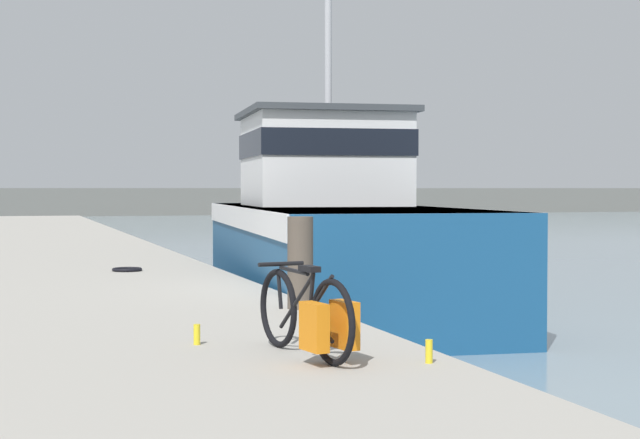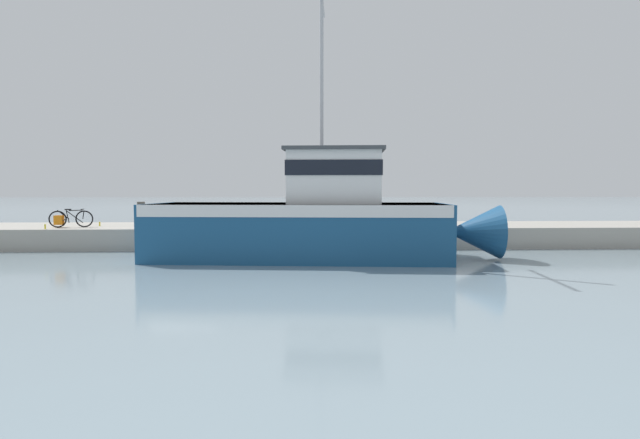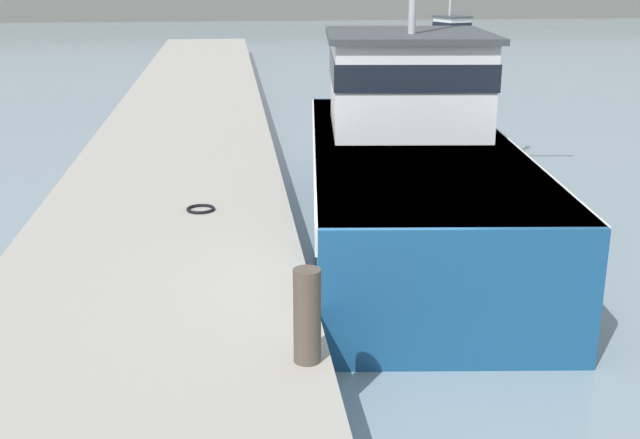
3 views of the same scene
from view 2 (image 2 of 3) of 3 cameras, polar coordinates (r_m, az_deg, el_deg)
The scene contains 8 objects.
ground_plane at distance 19.84m, azimuth -14.59°, elevation -3.87°, with size 320.00×320.00×0.00m, color gray.
dock_pier at distance 23.04m, azimuth -12.89°, elevation -1.74°, with size 4.63×80.00×0.89m, color #A39E93.
fishing_boat_main at distance 17.88m, azimuth -0.63°, elevation 0.23°, with size 4.78×12.57×10.84m.
bicycle_touring at distance 23.56m, azimuth -26.92°, elevation 0.05°, with size 0.60×1.74×0.79m.
mooring_post at distance 21.52m, azimuth -19.75°, elevation 0.45°, with size 0.31×0.31×1.10m, color #51473D.
hose_coil at distance 21.96m, azimuth -3.43°, elevation -0.67°, with size 0.52×0.52×0.06m, color black.
water_bottle_by_bike at distance 23.01m, azimuth -28.90°, elevation -0.73°, with size 0.06×0.06×0.20m, color yellow.
water_bottle_on_curb at distance 23.90m, azimuth -23.87°, elevation -0.47°, with size 0.06×0.06×0.19m, color yellow.
Camera 2 is at (19.25, 4.13, 2.45)m, focal length 28.00 mm.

